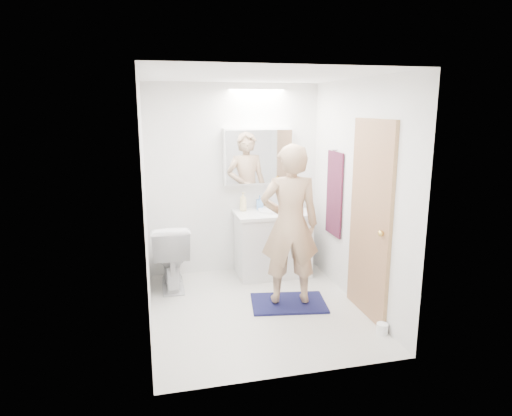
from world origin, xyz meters
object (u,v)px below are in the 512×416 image
object	(u,v)px
vanity_cabinet	(273,245)
toilet_paper_roll	(382,329)
toothbrush_cup	(283,205)
medicine_cabinet	(258,156)
toilet	(171,255)
soap_bottle_b	(260,202)
person	(290,225)
soap_bottle_a	(243,202)

from	to	relation	value
vanity_cabinet	toilet_paper_roll	bearing A→B (deg)	-71.35
toothbrush_cup	toilet_paper_roll	xyz separation A→B (m)	(0.41, -1.92, -0.81)
medicine_cabinet	toilet	size ratio (longest dim) A/B	1.12
soap_bottle_b	toilet_paper_roll	size ratio (longest dim) A/B	1.67
person	soap_bottle_b	bearing A→B (deg)	-78.19
person	toothbrush_cup	world-z (taller)	person
vanity_cabinet	medicine_cabinet	world-z (taller)	medicine_cabinet
vanity_cabinet	person	size ratio (longest dim) A/B	0.53
vanity_cabinet	person	world-z (taller)	person
toilet	toilet_paper_roll	xyz separation A→B (m)	(1.88, -1.64, -0.34)
medicine_cabinet	soap_bottle_a	world-z (taller)	medicine_cabinet
vanity_cabinet	toothbrush_cup	distance (m)	0.53
soap_bottle_b	toothbrush_cup	world-z (taller)	soap_bottle_b
person	toothbrush_cup	bearing A→B (deg)	-94.16
medicine_cabinet	soap_bottle_b	distance (m)	0.59
person	toothbrush_cup	xyz separation A→B (m)	(0.26, 1.09, -0.04)
soap_bottle_b	person	bearing A→B (deg)	-87.43
medicine_cabinet	soap_bottle_a	bearing A→B (deg)	-164.00
medicine_cabinet	person	xyz separation A→B (m)	(0.07, -1.14, -0.60)
soap_bottle_a	soap_bottle_b	bearing A→B (deg)	7.60
toilet	soap_bottle_a	xyz separation A→B (m)	(0.93, 0.27, 0.55)
soap_bottle_b	toilet_paper_roll	world-z (taller)	soap_bottle_b
soap_bottle_b	toilet_paper_roll	xyz separation A→B (m)	(0.72, -1.94, -0.86)
toothbrush_cup	toilet_paper_roll	world-z (taller)	toothbrush_cup
toothbrush_cup	soap_bottle_b	bearing A→B (deg)	176.29
soap_bottle_a	toothbrush_cup	bearing A→B (deg)	1.07
medicine_cabinet	soap_bottle_b	size ratio (longest dim) A/B	4.80
medicine_cabinet	toothbrush_cup	size ratio (longest dim) A/B	9.52
toilet_paper_roll	toilet	bearing A→B (deg)	138.81
soap_bottle_a	toilet_paper_roll	bearing A→B (deg)	-63.69
vanity_cabinet	medicine_cabinet	xyz separation A→B (m)	(-0.14, 0.21, 1.11)
toilet	toilet_paper_roll	distance (m)	2.52
medicine_cabinet	soap_bottle_a	distance (m)	0.60
soap_bottle_a	person	bearing A→B (deg)	-75.70
vanity_cabinet	toilet	xyz separation A→B (m)	(-1.28, -0.11, 0.00)
medicine_cabinet	toothbrush_cup	world-z (taller)	medicine_cabinet
medicine_cabinet	person	size ratio (longest dim) A/B	0.52
soap_bottle_a	medicine_cabinet	bearing A→B (deg)	16.00
toilet	soap_bottle_a	world-z (taller)	soap_bottle_a
vanity_cabinet	soap_bottle_b	world-z (taller)	soap_bottle_b
medicine_cabinet	toothbrush_cup	bearing A→B (deg)	-8.76
toilet	person	size ratio (longest dim) A/B	0.46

